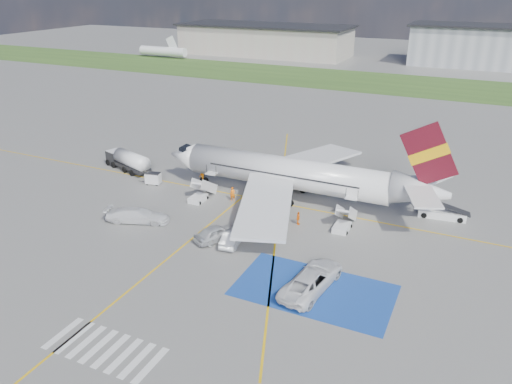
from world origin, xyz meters
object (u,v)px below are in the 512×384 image
Objects in this scene: belt_loader at (442,214)px; fuel_tanker at (128,162)px; gpu_cart at (153,179)px; car_silver_a at (217,233)px; van_white_a at (312,276)px; airliner at (298,174)px; van_white_b at (137,213)px; car_silver_b at (233,237)px.

fuel_tanker is at bearing 177.92° from belt_loader.
gpu_cart is 37.08m from belt_loader.
car_silver_a is 0.77× the size of van_white_a.
airliner reaches higher than belt_loader.
belt_loader is at bearing -106.28° from van_white_a.
van_white_a reaches higher than car_silver_a.
gpu_cart is 31.07m from van_white_a.
fuel_tanker is 1.51× the size of belt_loader.
van_white_a is (-9.03, -20.14, 0.79)m from belt_loader.
belt_loader is (17.21, 2.40, -2.97)m from airliner.
belt_loader is (43.13, 2.92, -0.80)m from fuel_tanker.
belt_loader is at bearing -2.79° from gpu_cart.
car_silver_a is 0.91× the size of van_white_b.
fuel_tanker is 1.59× the size of van_white_b.
belt_loader is 0.90× the size of van_white_a.
van_white_a is 22.83m from van_white_b.
fuel_tanker is 7.17m from gpu_cart.
van_white_a is at bearing -65.23° from airliner.
car_silver_a is at bearing -12.11° from fuel_tanker.
van_white_a is at bearing 148.95° from car_silver_b.
fuel_tanker is at bearing 23.50° from van_white_b.
car_silver_b is at bearing -14.89° from van_white_a.
airliner is 13.86m from car_silver_b.
van_white_b is (-10.30, -0.04, 0.23)m from car_silver_a.
belt_loader is at bearing 7.93° from airliner.
car_silver_a is at bearing -11.15° from van_white_a.
airliner is 19.89m from gpu_cart.
fuel_tanker is 1.89× the size of car_silver_b.
gpu_cart reaches higher than car_silver_b.
gpu_cart is (-19.40, -3.46, -2.65)m from airliner.
airliner is 19.84m from van_white_b.
gpu_cart is at bearing -19.50° from van_white_a.
van_white_b is at bearing -136.39° from airliner.
gpu_cart is at bearing -5.68° from fuel_tanker.
fuel_tanker reaches higher than car_silver_b.
van_white_a is at bearing -118.70° from van_white_b.
car_silver_a reaches higher than car_silver_b.
airliner is at bearing -106.80° from car_silver_b.
fuel_tanker reaches higher than car_silver_a.
car_silver_a is 10.30m from van_white_b.
van_white_b is at bearing -159.03° from belt_loader.
van_white_a is (27.59, -14.28, 0.47)m from gpu_cart.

